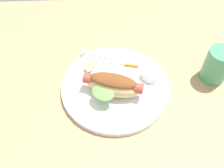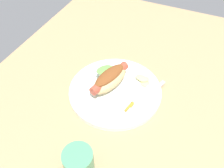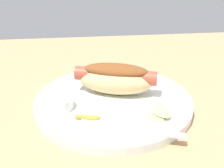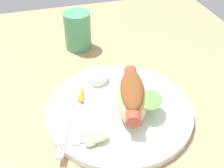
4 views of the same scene
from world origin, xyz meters
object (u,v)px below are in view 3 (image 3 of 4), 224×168
(hot_dog, at_px, (116,78))
(knife, at_px, (123,123))
(plate, at_px, (113,102))
(carrot_garnish, at_px, (89,118))
(sauce_ramekin, at_px, (59,103))
(chips_pile, at_px, (159,113))
(fork, at_px, (129,130))

(hot_dog, xyz_separation_m, knife, (-0.00, -0.11, -0.03))
(plate, height_order, hot_dog, hot_dog)
(plate, relative_size, knife, 2.15)
(hot_dog, relative_size, carrot_garnish, 3.80)
(sauce_ramekin, xyz_separation_m, carrot_garnish, (0.05, -0.05, -0.01))
(plate, bearing_deg, carrot_garnish, -125.87)
(knife, relative_size, chips_pile, 2.32)
(sauce_ramekin, height_order, carrot_garnish, sauce_ramekin)
(plate, distance_m, sauce_ramekin, 0.11)
(sauce_ramekin, relative_size, knife, 0.38)
(plate, relative_size, chips_pile, 4.97)
(hot_dog, xyz_separation_m, carrot_garnish, (-0.06, -0.09, -0.03))
(hot_dog, height_order, chips_pile, hot_dog)
(fork, distance_m, chips_pile, 0.07)
(plate, bearing_deg, knife, -85.82)
(sauce_ramekin, bearing_deg, fork, -36.48)
(fork, relative_size, knife, 1.18)
(carrot_garnish, bearing_deg, plate, 54.13)
(knife, distance_m, chips_pile, 0.07)
(fork, relative_size, chips_pile, 2.74)
(knife, bearing_deg, plate, 106.46)
(plate, xyz_separation_m, carrot_garnish, (-0.05, -0.07, 0.01))
(plate, height_order, fork, fork)
(hot_dog, xyz_separation_m, fork, (0.01, -0.13, -0.03))
(sauce_ramekin, xyz_separation_m, knife, (0.11, -0.06, -0.01))
(hot_dog, distance_m, carrot_garnish, 0.11)
(sauce_ramekin, distance_m, fork, 0.14)
(sauce_ramekin, relative_size, chips_pile, 0.87)
(plate, xyz_separation_m, fork, (0.01, -0.11, 0.01))
(sauce_ramekin, distance_m, carrot_garnish, 0.07)
(sauce_ramekin, bearing_deg, knife, -30.56)
(chips_pile, distance_m, carrot_garnish, 0.12)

